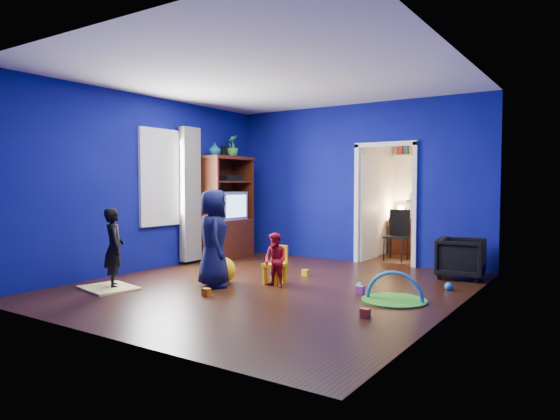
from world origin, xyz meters
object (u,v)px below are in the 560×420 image
Objects in this scene: toddler_red at (276,260)px; tv_armoire at (225,208)px; child_navy at (213,238)px; play_mat at (394,300)px; vase at (215,149)px; study_desk at (413,236)px; crt_tv at (227,206)px; kid_chair at (275,267)px; folding_chair at (396,236)px; armchair at (461,258)px; child_black at (114,248)px; hopper_ball at (222,270)px.

toddler_red is 2.93m from tv_armoire.
play_mat is at bearing -122.36° from child_navy.
vase is 0.28× the size of study_desk.
child_navy is 2.64m from crt_tv.
tv_armoire reaches higher than play_mat.
tv_armoire reaches higher than kid_chair.
play_mat is 0.90× the size of study_desk.
toddler_red is 2.91m from crt_tv.
kid_chair is 0.54× the size of folding_chair.
armchair is 2.03m from play_mat.
child_black is 1.59× the size of crt_tv.
child_navy is at bearing -104.99° from study_desk.
tv_armoire is 2.47× the size of play_mat.
armchair is at bearing 81.13° from play_mat.
toddler_red is at bearing -175.63° from play_mat.
toddler_red is 3.19m from vase.
toddler_red is 0.95× the size of play_mat.
toddler_red is 1.52× the size of kid_chair.
tv_armoire is at bearing -150.48° from folding_chair.
play_mat is at bearing -74.17° from study_desk.
kid_chair is at bearing 30.88° from hopper_ball.
tv_armoire is (-0.48, 2.96, 0.43)m from child_black.
toddler_red is at bearing -52.61° from kid_chair.
toddler_red is 4.28m from study_desk.
folding_chair is at bearing -90.00° from study_desk.
hopper_ball is at bearing -51.97° from crt_tv.
folding_chair is (2.34, 4.56, -0.09)m from child_black.
child_black is at bearing -117.21° from folding_chair.
crt_tv is at bearing 151.77° from toddler_red.
vase is at bearing -90.00° from tv_armoire.
toddler_red is 0.82× the size of folding_chair.
folding_chair reaches higher than hopper_ball.
child_navy is at bearing -53.77° from tv_armoire.
vase is at bearing -97.59° from crt_tv.
child_navy is at bearing -166.84° from play_mat.
crt_tv reaches higher than play_mat.
folding_chair is (2.82, 1.60, -0.52)m from tv_armoire.
hopper_ball is at bearing -110.57° from folding_chair.
kid_chair is at bearing 135.32° from toddler_red.
crt_tv reaches higher than child_black.
crt_tv is at bearing -137.39° from study_desk.
tv_armoire is at bearing 128.78° from hopper_ball.
study_desk is at bearing 105.83° from play_mat.
tv_armoire is at bearing 145.90° from kid_chair.
kid_chair is 4.11m from study_desk.
armchair reaches higher than kid_chair.
vase is at bearing -146.07° from folding_chair.
crt_tv is 1.40× the size of kid_chair.
crt_tv is 3.25m from folding_chair.
crt_tv reaches higher than folding_chair.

